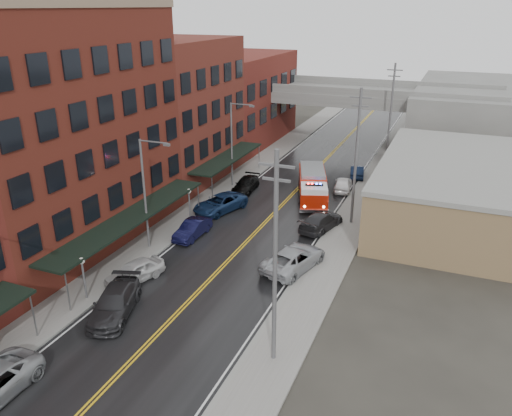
% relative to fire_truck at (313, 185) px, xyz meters
% --- Properties ---
extents(road, '(11.00, 160.00, 0.02)m').
position_rel_fire_truck_xyz_m(road, '(-2.37, -9.13, -1.60)').
color(road, black).
rests_on(road, ground).
extents(sidewalk_left, '(3.00, 160.00, 0.15)m').
position_rel_fire_truck_xyz_m(sidewalk_left, '(-9.67, -9.13, -1.54)').
color(sidewalk_left, slate).
rests_on(sidewalk_left, ground).
extents(sidewalk_right, '(3.00, 160.00, 0.15)m').
position_rel_fire_truck_xyz_m(sidewalk_right, '(4.93, -9.13, -1.54)').
color(sidewalk_right, slate).
rests_on(sidewalk_right, ground).
extents(curb_left, '(0.30, 160.00, 0.15)m').
position_rel_fire_truck_xyz_m(curb_left, '(-8.02, -9.13, -1.54)').
color(curb_left, gray).
rests_on(curb_left, ground).
extents(curb_right, '(0.30, 160.00, 0.15)m').
position_rel_fire_truck_xyz_m(curb_right, '(3.28, -9.13, -1.54)').
color(curb_right, gray).
rests_on(curb_right, ground).
extents(brick_building_b, '(9.00, 20.00, 18.00)m').
position_rel_fire_truck_xyz_m(brick_building_b, '(-15.67, -16.13, 7.39)').
color(brick_building_b, '#5D1E18').
rests_on(brick_building_b, ground).
extents(brick_building_c, '(9.00, 15.00, 15.00)m').
position_rel_fire_truck_xyz_m(brick_building_c, '(-15.67, 1.37, 5.89)').
color(brick_building_c, '#5E261C').
rests_on(brick_building_c, ground).
extents(brick_building_far, '(9.00, 20.00, 12.00)m').
position_rel_fire_truck_xyz_m(brick_building_far, '(-15.67, 18.87, 4.39)').
color(brick_building_far, maroon).
rests_on(brick_building_far, ground).
extents(tan_building, '(14.00, 22.00, 5.00)m').
position_rel_fire_truck_xyz_m(tan_building, '(13.63, 0.87, 0.89)').
color(tan_building, olive).
rests_on(tan_building, ground).
extents(right_far_block, '(18.00, 30.00, 8.00)m').
position_rel_fire_truck_xyz_m(right_far_block, '(15.63, 30.87, 2.39)').
color(right_far_block, slate).
rests_on(right_far_block, ground).
extents(awning_1, '(2.60, 18.00, 3.09)m').
position_rel_fire_truck_xyz_m(awning_1, '(-9.86, -16.13, 1.38)').
color(awning_1, black).
rests_on(awning_1, ground).
extents(awning_2, '(2.60, 13.00, 3.09)m').
position_rel_fire_truck_xyz_m(awning_2, '(-9.86, 1.37, 1.37)').
color(awning_2, black).
rests_on(awning_2, ground).
extents(globe_lamp_1, '(0.44, 0.44, 3.12)m').
position_rel_fire_truck_xyz_m(globe_lamp_1, '(-8.77, -23.13, 0.70)').
color(globe_lamp_1, '#59595B').
rests_on(globe_lamp_1, ground).
extents(globe_lamp_2, '(0.44, 0.44, 3.12)m').
position_rel_fire_truck_xyz_m(globe_lamp_2, '(-8.77, -9.13, 0.70)').
color(globe_lamp_2, '#59595B').
rests_on(globe_lamp_2, ground).
extents(street_lamp_1, '(2.64, 0.22, 9.00)m').
position_rel_fire_truck_xyz_m(street_lamp_1, '(-8.91, -15.13, 3.57)').
color(street_lamp_1, '#59595B').
rests_on(street_lamp_1, ground).
extents(street_lamp_2, '(2.64, 0.22, 9.00)m').
position_rel_fire_truck_xyz_m(street_lamp_2, '(-8.91, 0.87, 3.57)').
color(street_lamp_2, '#59595B').
rests_on(street_lamp_2, ground).
extents(utility_pole_0, '(1.80, 0.24, 12.00)m').
position_rel_fire_truck_xyz_m(utility_pole_0, '(4.83, -24.13, 4.70)').
color(utility_pole_0, '#59595B').
rests_on(utility_pole_0, ground).
extents(utility_pole_1, '(1.80, 0.24, 12.00)m').
position_rel_fire_truck_xyz_m(utility_pole_1, '(4.83, -4.13, 4.70)').
color(utility_pole_1, '#59595B').
rests_on(utility_pole_1, ground).
extents(utility_pole_2, '(1.80, 0.24, 12.00)m').
position_rel_fire_truck_xyz_m(utility_pole_2, '(4.83, 15.87, 4.70)').
color(utility_pole_2, '#59595B').
rests_on(utility_pole_2, ground).
extents(overpass, '(40.00, 10.00, 7.50)m').
position_rel_fire_truck_xyz_m(overpass, '(-2.37, 22.87, 4.37)').
color(overpass, slate).
rests_on(overpass, ground).
extents(fire_truck, '(5.18, 8.54, 2.97)m').
position_rel_fire_truck_xyz_m(fire_truck, '(0.00, 0.00, 0.00)').
color(fire_truck, '#A51807').
rests_on(fire_truck, ground).
extents(parked_car_left_3, '(3.92, 6.03, 1.62)m').
position_rel_fire_truck_xyz_m(parked_car_left_3, '(-5.97, -23.77, -0.80)').
color(parked_car_left_3, '#272729').
rests_on(parked_car_left_3, ground).
extents(parked_car_left_4, '(3.15, 4.77, 1.51)m').
position_rel_fire_truck_xyz_m(parked_car_left_4, '(-7.19, -19.86, -0.86)').
color(parked_car_left_4, silver).
rests_on(parked_car_left_4, ground).
extents(parked_car_left_5, '(1.65, 4.39, 1.43)m').
position_rel_fire_truck_xyz_m(parked_car_left_5, '(-6.96, -11.93, -0.89)').
color(parked_car_left_5, black).
rests_on(parked_car_left_5, ground).
extents(parked_car_left_6, '(4.28, 6.18, 1.57)m').
position_rel_fire_truck_xyz_m(parked_car_left_6, '(-7.30, -5.93, -0.83)').
color(parked_car_left_6, '#14294E').
rests_on(parked_car_left_6, ground).
extents(parked_car_left_7, '(2.29, 4.91, 1.39)m').
position_rel_fire_truck_xyz_m(parked_car_left_7, '(-7.24, 0.07, -0.92)').
color(parked_car_left_7, black).
rests_on(parked_car_left_7, ground).
extents(parked_car_right_0, '(4.16, 6.42, 1.64)m').
position_rel_fire_truck_xyz_m(parked_car_right_0, '(2.63, -13.89, -0.79)').
color(parked_car_right_0, '#A0A3A8').
rests_on(parked_car_right_0, ground).
extents(parked_car_right_1, '(3.34, 5.55, 1.51)m').
position_rel_fire_truck_xyz_m(parked_car_right_1, '(2.63, -6.31, -0.86)').
color(parked_car_right_1, '#27272A').
rests_on(parked_car_right_1, ground).
extents(parked_car_right_2, '(2.29, 4.45, 1.45)m').
position_rel_fire_truck_xyz_m(parked_car_right_2, '(2.18, 4.09, -0.89)').
color(parked_car_right_2, white).
rests_on(parked_car_right_2, ground).
extents(parked_car_right_3, '(2.24, 4.31, 1.35)m').
position_rel_fire_truck_xyz_m(parked_car_right_3, '(2.62, 9.06, -0.94)').
color(parked_car_right_3, black).
rests_on(parked_car_right_3, ground).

